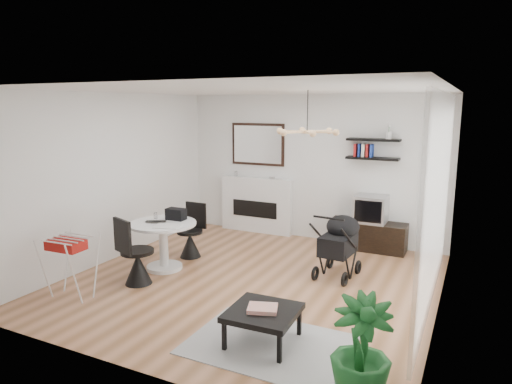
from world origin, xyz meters
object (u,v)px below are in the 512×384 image
at_px(dining_table, 163,238).
at_px(coffee_table, 263,313).
at_px(fireplace, 256,198).
at_px(potted_plant, 361,349).
at_px(crt_tv, 371,209).
at_px(drying_rack, 70,266).
at_px(tv_console, 368,235).
at_px(stroller, 339,247).

distance_m(dining_table, coffee_table, 2.70).
xyz_separation_m(fireplace, potted_plant, (3.14, -4.40, -0.22)).
relative_size(fireplace, crt_tv, 4.00).
bearing_deg(dining_table, potted_plant, -27.92).
relative_size(dining_table, drying_rack, 1.23).
bearing_deg(crt_tv, tv_console, 174.61).
relative_size(stroller, potted_plant, 1.08).
bearing_deg(fireplace, coffee_table, -63.01).
height_order(tv_console, potted_plant, potted_plant).
bearing_deg(stroller, fireplace, 148.20).
bearing_deg(crt_tv, dining_table, -137.90).
distance_m(coffee_table, potted_plant, 1.26).
xyz_separation_m(fireplace, stroller, (2.16, -1.62, -0.25)).
bearing_deg(potted_plant, stroller, 109.49).
relative_size(fireplace, coffee_table, 2.92).
distance_m(stroller, potted_plant, 2.95).
bearing_deg(tv_console, crt_tv, -5.39).
bearing_deg(potted_plant, fireplace, 125.53).
height_order(tv_console, stroller, stroller).
bearing_deg(fireplace, crt_tv, -4.17).
relative_size(crt_tv, coffee_table, 0.73).
xyz_separation_m(crt_tv, stroller, (-0.14, -1.45, -0.30)).
relative_size(crt_tv, stroller, 0.54).
bearing_deg(stroller, crt_tv, 89.72).
xyz_separation_m(fireplace, drying_rack, (-0.78, -3.95, -0.25)).
bearing_deg(drying_rack, coffee_table, -1.91).
distance_m(drying_rack, stroller, 3.75).
xyz_separation_m(tv_console, drying_rack, (-3.04, -3.79, 0.19)).
relative_size(drying_rack, stroller, 0.82).
relative_size(tv_console, coffee_table, 1.78).
distance_m(tv_console, potted_plant, 4.33).
height_order(tv_console, crt_tv, crt_tv).
xyz_separation_m(tv_console, stroller, (-0.10, -1.46, 0.18)).
bearing_deg(stroller, dining_table, -154.49).
xyz_separation_m(stroller, potted_plant, (0.98, -2.78, 0.03)).
height_order(tv_console, drying_rack, drying_rack).
bearing_deg(coffee_table, potted_plant, -23.04).
bearing_deg(dining_table, crt_tv, 42.10).
bearing_deg(coffee_table, fireplace, 116.99).
height_order(crt_tv, stroller, stroller).
height_order(fireplace, tv_console, fireplace).
relative_size(crt_tv, potted_plant, 0.58).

